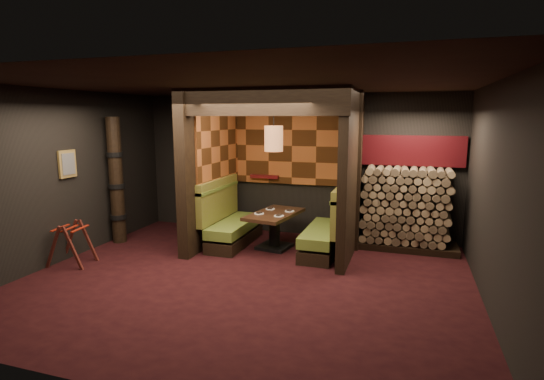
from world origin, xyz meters
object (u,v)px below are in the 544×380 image
(booth_bench_right, at_px, (328,231))
(dining_table, at_px, (274,225))
(pendant_lamp, at_px, (274,139))
(firewood_stack, at_px, (410,209))
(totem_column, at_px, (116,181))
(luggage_rack, at_px, (71,242))
(booth_bench_left, at_px, (230,223))

(booth_bench_right, distance_m, dining_table, 0.99)
(pendant_lamp, relative_size, firewood_stack, 0.61)
(totem_column, bearing_deg, firewood_stack, 13.19)
(dining_table, relative_size, firewood_stack, 0.79)
(booth_bench_right, height_order, luggage_rack, booth_bench_right)
(pendant_lamp, xyz_separation_m, luggage_rack, (-2.91, -1.80, -1.65))
(luggage_rack, distance_m, firewood_stack, 5.86)
(luggage_rack, xyz_separation_m, firewood_stack, (5.26, 2.56, 0.38))
(booth_bench_right, xyz_separation_m, luggage_rack, (-3.90, -1.86, -0.03))
(dining_table, bearing_deg, booth_bench_left, 179.12)
(luggage_rack, bearing_deg, dining_table, 32.45)
(booth_bench_right, relative_size, pendant_lamp, 1.51)
(luggage_rack, height_order, firewood_stack, firewood_stack)
(luggage_rack, bearing_deg, booth_bench_left, 42.86)
(booth_bench_left, bearing_deg, pendant_lamp, -4.06)
(pendant_lamp, distance_m, totem_column, 3.14)
(totem_column, distance_m, firewood_stack, 5.50)
(dining_table, height_order, firewood_stack, firewood_stack)
(booth_bench_left, xyz_separation_m, luggage_rack, (-2.01, -1.86, -0.03))
(booth_bench_right, bearing_deg, pendant_lamp, -176.32)
(booth_bench_left, xyz_separation_m, firewood_stack, (3.25, 0.70, 0.35))
(luggage_rack, bearing_deg, totem_column, 93.48)
(pendant_lamp, relative_size, luggage_rack, 1.41)
(booth_bench_left, distance_m, pendant_lamp, 1.85)
(dining_table, bearing_deg, totem_column, -169.83)
(pendant_lamp, distance_m, luggage_rack, 3.80)
(luggage_rack, distance_m, totem_column, 1.55)
(dining_table, height_order, totem_column, totem_column)
(dining_table, distance_m, pendant_lamp, 1.58)
(booth_bench_right, height_order, pendant_lamp, pendant_lamp)
(luggage_rack, xyz_separation_m, totem_column, (-0.08, 1.31, 0.81))
(booth_bench_left, relative_size, booth_bench_right, 1.00)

